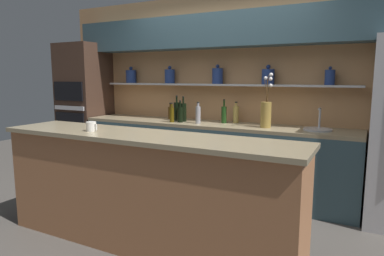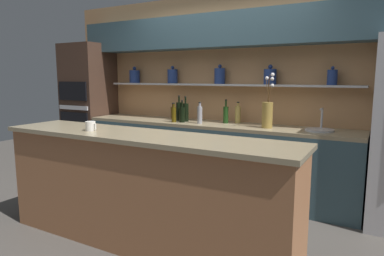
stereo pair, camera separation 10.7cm
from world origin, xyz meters
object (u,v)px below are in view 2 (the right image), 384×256
object	(u,v)px
bottle_wine_4	(182,114)
bottle_wine_6	(185,112)
oven_tower	(89,109)
bottle_wine_0	(226,114)
bottle_wine_5	(179,111)
bottle_spirit_2	(173,112)
bottle_spirit_7	(238,114)
bottle_spirit_3	(200,114)
bottle_oil_1	(174,114)
coffee_mug	(91,126)
sink_fixture	(320,129)
flower_vase	(267,113)

from	to	relation	value
bottle_wine_4	bottle_wine_6	world-z (taller)	bottle_wine_6
oven_tower	bottle_wine_0	bearing A→B (deg)	2.07
bottle_wine_5	bottle_wine_4	bearing A→B (deg)	-45.35
bottle_spirit_2	bottle_spirit_7	size ratio (longest dim) A/B	0.83
oven_tower	bottle_spirit_7	bearing A→B (deg)	3.91
bottle_wine_0	bottle_spirit_7	bearing A→B (deg)	32.54
bottle_spirit_7	bottle_spirit_2	bearing A→B (deg)	-177.23
bottle_wine_0	bottle_spirit_3	bearing A→B (deg)	-146.57
bottle_oil_1	bottle_wine_6	world-z (taller)	bottle_wine_6
oven_tower	bottle_oil_1	world-z (taller)	oven_tower
bottle_wine_4	bottle_wine_5	size ratio (longest dim) A/B	0.85
bottle_wine_4	bottle_wine_5	world-z (taller)	bottle_wine_5
bottle_wine_0	bottle_wine_4	size ratio (longest dim) A/B	1.06
bottle_spirit_3	coffee_mug	xyz separation A→B (m)	(-0.31, -1.57, 0.03)
bottle_wine_0	bottle_oil_1	world-z (taller)	bottle_wine_0
sink_fixture	bottle_spirit_2	world-z (taller)	sink_fixture
bottle_wine_4	bottle_wine_5	bearing A→B (deg)	134.65
bottle_wine_6	bottle_wine_5	bearing A→B (deg)	169.34
sink_fixture	bottle_wine_4	distance (m)	1.71
bottle_oil_1	bottle_spirit_3	bearing A→B (deg)	8.58
bottle_wine_6	bottle_spirit_7	bearing A→B (deg)	14.77
oven_tower	flower_vase	xyz separation A→B (m)	(2.92, -0.06, 0.09)
sink_fixture	bottle_oil_1	xyz separation A→B (m)	(-1.80, -0.17, 0.08)
oven_tower	coffee_mug	size ratio (longest dim) A/B	18.20
bottle_spirit_2	bottle_wine_4	world-z (taller)	bottle_wine_4
flower_vase	sink_fixture	xyz separation A→B (m)	(0.57, 0.07, -0.16)
flower_vase	bottle_spirit_7	size ratio (longest dim) A/B	2.32
bottle_wine_0	coffee_mug	xyz separation A→B (m)	(-0.59, -1.76, 0.03)
bottle_wine_5	bottle_spirit_7	world-z (taller)	bottle_wine_5
sink_fixture	bottle_spirit_2	distance (m)	1.99
coffee_mug	bottle_wine_0	bearing A→B (deg)	71.46
bottle_spirit_3	bottle_spirit_7	size ratio (longest dim) A/B	1.00
flower_vase	bottle_wine_5	bearing A→B (deg)	176.94
flower_vase	bottle_wine_5	xyz separation A→B (m)	(-1.25, 0.07, -0.05)
bottle_spirit_7	coffee_mug	distance (m)	1.98
bottle_spirit_7	sink_fixture	bearing A→B (deg)	-8.64
bottle_oil_1	bottle_wine_6	size ratio (longest dim) A/B	0.76
bottle_wine_0	bottle_spirit_7	size ratio (longest dim) A/B	1.12
bottle_spirit_7	bottle_wine_0	bearing A→B (deg)	-147.46
bottle_wine_5	bottle_wine_6	size ratio (longest dim) A/B	1.02
bottle_wine_0	bottle_spirit_3	distance (m)	0.34
bottle_wine_0	bottle_spirit_2	distance (m)	0.83
oven_tower	bottle_wine_4	xyz separation A→B (m)	(1.80, -0.11, 0.02)
bottle_wine_0	bottle_oil_1	size ratio (longest dim) A/B	1.20
bottle_wine_0	coffee_mug	world-z (taller)	bottle_wine_0
sink_fixture	bottle_spirit_7	world-z (taller)	bottle_spirit_7
bottle_wine_0	flower_vase	bearing A→B (deg)	-13.37
bottle_spirit_3	bottle_wine_5	world-z (taller)	bottle_wine_5
oven_tower	bottle_wine_4	world-z (taller)	oven_tower
bottle_oil_1	bottle_spirit_3	xyz separation A→B (m)	(0.36, 0.05, 0.01)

